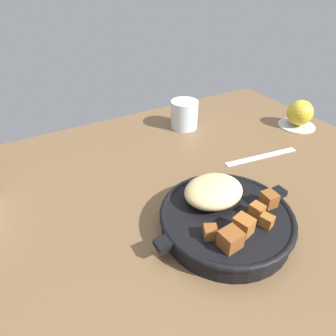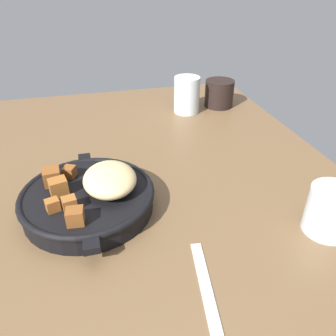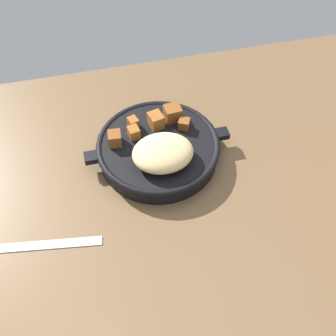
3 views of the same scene
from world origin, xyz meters
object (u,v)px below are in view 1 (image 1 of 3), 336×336
object	(u,v)px
cast_iron_skillet	(225,216)
red_apple	(300,113)
water_glass_short	(184,114)
butter_knife	(261,156)

from	to	relation	value
cast_iron_skillet	red_apple	distance (cm)	48.71
cast_iron_skillet	water_glass_short	size ratio (longest dim) A/B	3.53
red_apple	butter_knife	distance (cm)	22.62
cast_iron_skillet	red_apple	size ratio (longest dim) A/B	3.85
cast_iron_skillet	water_glass_short	world-z (taller)	water_glass_short
red_apple	water_glass_short	world-z (taller)	same
butter_knife	water_glass_short	world-z (taller)	water_glass_short
cast_iron_skillet	butter_knife	size ratio (longest dim) A/B	1.40
butter_knife	water_glass_short	size ratio (longest dim) A/B	2.53
cast_iron_skillet	red_apple	bearing A→B (deg)	25.49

